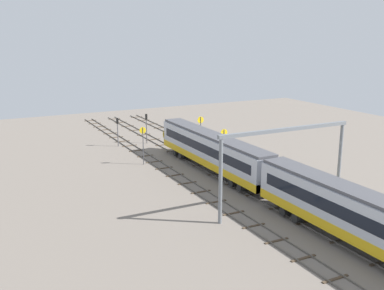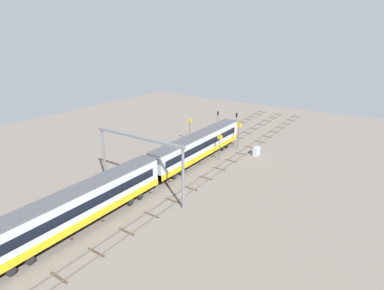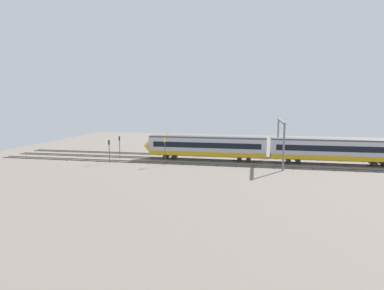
{
  "view_description": "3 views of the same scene",
  "coord_description": "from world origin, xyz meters",
  "views": [
    {
      "loc": [
        -47.14,
        27.32,
        17.11
      ],
      "look_at": [
        6.18,
        0.29,
        2.44
      ],
      "focal_mm": 42.04,
      "sensor_mm": 36.0,
      "label": 1
    },
    {
      "loc": [
        -41.86,
        -27.8,
        20.91
      ],
      "look_at": [
        1.72,
        1.72,
        2.44
      ],
      "focal_mm": 29.0,
      "sensor_mm": 36.0,
      "label": 2
    },
    {
      "loc": [
        -8.45,
        63.9,
        11.97
      ],
      "look_at": [
        4.27,
        -0.08,
        3.08
      ],
      "focal_mm": 29.64,
      "sensor_mm": 36.0,
      "label": 3
    }
  ],
  "objects": [
    {
      "name": "speed_sign_far_trackside",
      "position": [
        8.2,
        6.65,
        3.34
      ],
      "size": [
        0.14,
        0.9,
        5.17
      ],
      "color": "#4C4C51",
      "rests_on": "ground"
    },
    {
      "name": "ground_plane",
      "position": [
        0.0,
        0.0,
        0.0
      ],
      "size": [
        105.63,
        105.63,
        0.0
      ],
      "primitive_type": "plane",
      "color": "slate"
    },
    {
      "name": "speed_sign_near_foreground",
      "position": [
        10.38,
        -3.27,
        3.59
      ],
      "size": [
        0.14,
        1.0,
        5.44
      ],
      "color": "#4C4C51",
      "rests_on": "ground"
    },
    {
      "name": "signal_light_trackside_departure",
      "position": [
        19.57,
        1.75,
        3.12
      ],
      "size": [
        0.31,
        0.32,
        4.79
      ],
      "color": "#4C4C51",
      "rests_on": "ground"
    },
    {
      "name": "track_middle",
      "position": [
        -0.0,
        4.94,
        0.07
      ],
      "size": [
        89.63,
        2.4,
        0.16
      ],
      "color": "#59544C",
      "rests_on": "ground"
    },
    {
      "name": "track_with_train",
      "position": [
        -0.0,
        0.0,
        0.07
      ],
      "size": [
        89.63,
        2.4,
        0.16
      ],
      "color": "#59544C",
      "rests_on": "ground"
    },
    {
      "name": "train",
      "position": [
        -10.61,
        0.0,
        2.66
      ],
      "size": [
        50.4,
        3.24,
        4.8
      ],
      "color": "#B7BCC6",
      "rests_on": "ground"
    },
    {
      "name": "track_near_foreground",
      "position": [
        -0.0,
        -4.94,
        0.07
      ],
      "size": [
        89.63,
        2.4,
        0.16
      ],
      "color": "#59544C",
      "rests_on": "ground"
    },
    {
      "name": "signal_light_trackside_approach",
      "position": [
        19.62,
        6.57,
        2.96
      ],
      "size": [
        0.31,
        0.32,
        4.53
      ],
      "color": "#4C4C51",
      "rests_on": "ground"
    },
    {
      "name": "speed_sign_mid_trackside",
      "position": [
        3.32,
        -3.08,
        3.26
      ],
      "size": [
        0.14,
        1.01,
        4.89
      ],
      "color": "#4C4C51",
      "rests_on": "ground"
    },
    {
      "name": "relay_cabinet",
      "position": [
        9.49,
        -7.48,
        0.77
      ],
      "size": [
        1.58,
        0.83,
        1.55
      ],
      "color": "#B2B7BC",
      "rests_on": "ground"
    },
    {
      "name": "overhead_gantry",
      "position": [
        -13.49,
        0.05,
        6.17
      ],
      "size": [
        0.4,
        15.18,
        8.44
      ],
      "color": "slate",
      "rests_on": "ground"
    }
  ]
}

